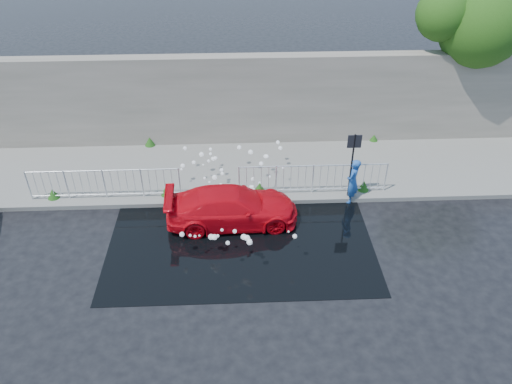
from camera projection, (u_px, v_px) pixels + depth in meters
ground at (224, 265)px, 14.43m from camera, size 90.00×90.00×0.00m
pavement at (225, 170)px, 18.49m from camera, size 30.00×4.00×0.15m
curb at (225, 202)px, 16.85m from camera, size 30.00×0.25×0.16m
retaining_wall at (224, 100)px, 19.25m from camera, size 30.00×0.60×3.50m
puddle at (241, 242)px, 15.27m from camera, size 8.00×5.00×0.01m
sign_post at (353, 156)px, 16.14m from camera, size 0.45×0.06×2.50m
tree at (481, 21)px, 18.16m from camera, size 4.92×3.16×6.18m
railing_left at (104, 183)px, 16.62m from camera, size 5.05×0.05×1.10m
railing_right at (313, 178)px, 16.87m from camera, size 5.05×0.05×1.10m
weeds at (220, 173)px, 17.85m from camera, size 12.17×3.93×0.40m
water_spray at (230, 186)px, 16.45m from camera, size 3.63×5.80×1.10m
red_car at (232, 207)px, 15.74m from camera, size 4.23×1.89×1.20m
person at (353, 181)px, 16.57m from camera, size 0.64×0.71×1.62m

